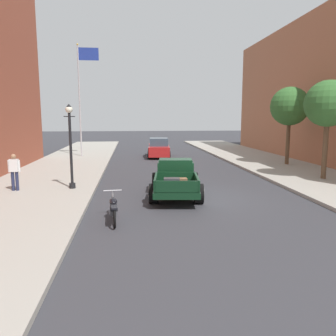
# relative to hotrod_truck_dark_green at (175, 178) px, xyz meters

# --- Properties ---
(ground_plane) EXTENTS (140.00, 140.00, 0.00)m
(ground_plane) POSITION_rel_hotrod_truck_dark_green_xyz_m (0.89, -0.73, -0.75)
(ground_plane) COLOR #333338
(sidewalk_left) EXTENTS (5.50, 64.00, 0.15)m
(sidewalk_left) POSITION_rel_hotrod_truck_dark_green_xyz_m (-6.36, -0.73, -0.68)
(sidewalk_left) COLOR #9E998E
(sidewalk_left) RESTS_ON ground
(hotrod_truck_dark_green) EXTENTS (2.55, 5.07, 1.58)m
(hotrod_truck_dark_green) POSITION_rel_hotrod_truck_dark_green_xyz_m (0.00, 0.00, 0.00)
(hotrod_truck_dark_green) COLOR black
(hotrod_truck_dark_green) RESTS_ON ground
(motorcycle_parked) EXTENTS (0.62, 2.12, 0.93)m
(motorcycle_parked) POSITION_rel_hotrod_truck_dark_green_xyz_m (-2.54, -3.61, -0.31)
(motorcycle_parked) COLOR black
(motorcycle_parked) RESTS_ON ground
(car_background_red) EXTENTS (2.07, 4.40, 1.65)m
(car_background_red) POSITION_rel_hotrod_truck_dark_green_xyz_m (0.43, 14.05, 0.01)
(car_background_red) COLOR #AD1E1E
(car_background_red) RESTS_ON ground
(pedestrian_sidewalk_left) EXTENTS (0.53, 0.22, 1.65)m
(pedestrian_sidewalk_left) POSITION_rel_hotrod_truck_dark_green_xyz_m (-7.13, 0.90, 0.33)
(pedestrian_sidewalk_left) COLOR #232847
(pedestrian_sidewalk_left) RESTS_ON sidewalk_left
(street_lamp_near) EXTENTS (0.50, 0.32, 3.85)m
(street_lamp_near) POSITION_rel_hotrod_truck_dark_green_xyz_m (-4.67, 1.12, 1.63)
(street_lamp_near) COLOR black
(street_lamp_near) RESTS_ON sidewalk_left
(flagpole) EXTENTS (1.74, 0.16, 9.16)m
(flagpole) POSITION_rel_hotrod_truck_dark_green_xyz_m (-5.88, 14.32, 5.02)
(flagpole) COLOR #B2B2B7
(flagpole) RESTS_ON sidewalk_left
(street_tree_nearest) EXTENTS (2.42, 2.42, 5.17)m
(street_tree_nearest) POSITION_rel_hotrod_truck_dark_green_xyz_m (8.29, 2.15, 3.32)
(street_tree_nearest) COLOR brown
(street_tree_nearest) RESTS_ON sidewalk_right
(street_tree_second) EXTENTS (2.63, 2.63, 5.31)m
(street_tree_second) POSITION_rel_hotrod_truck_dark_green_xyz_m (8.92, 7.68, 3.37)
(street_tree_second) COLOR brown
(street_tree_second) RESTS_ON sidewalk_right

